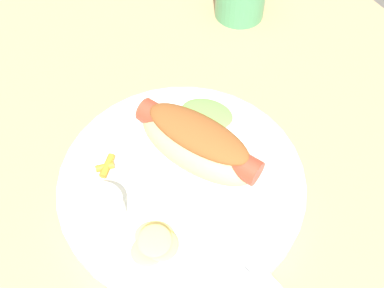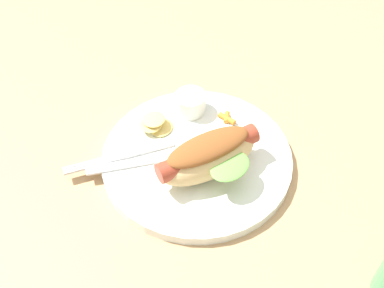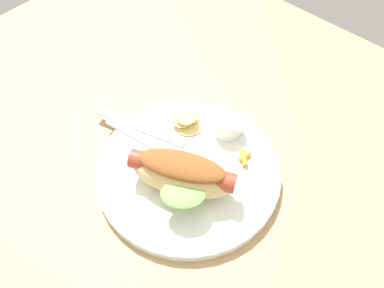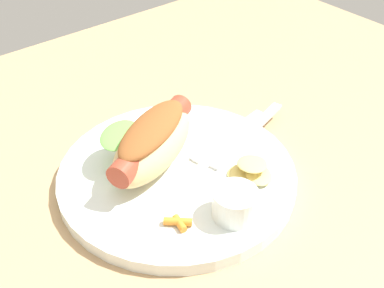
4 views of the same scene
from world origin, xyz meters
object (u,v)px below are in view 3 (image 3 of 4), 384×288
Objects in this scene: plate at (188,171)px; carrot_garnish at (244,157)px; fork at (141,128)px; hot_dog at (182,173)px; sauce_ramekin at (227,124)px; chips_pile at (187,121)px; knife at (142,138)px.

plate is 10.20× the size of carrot_garnish.
fork is (10.80, -0.49, 1.00)cm from plate.
hot_dog is 12.38cm from sauce_ramekin.
chips_pile is at bearing 4.00° from carrot_garnish.
fork is at bearing 40.28° from sauce_ramekin.
knife is (-1.70, 1.40, -0.02)cm from fork.
sauce_ramekin is 1.77× the size of carrot_garnish.
sauce_ramekin reaches higher than plate.
sauce_ramekin is 0.35× the size of knife.
carrot_garnish is at bearing -176.00° from chips_pile.
sauce_ramekin is at bearing -155.27° from fork.
knife is 16.22cm from carrot_garnish.
hot_dog reaches higher than chips_pile.
knife is at bearing 5.70° from plate.
sauce_ramekin is 6.49cm from chips_pile.
sauce_ramekin is (0.30, -9.38, 2.37)cm from plate.
hot_dog is 1.17× the size of knife.
plate is at bearing 91.85° from sauce_ramekin.
carrot_garnish is (-14.24, -7.76, 0.23)cm from knife.
plate is at bearing 53.14° from carrot_garnish.
fork is at bearing 48.56° from chips_pile.
hot_dog reaches higher than sauce_ramekin.
fork is 17.17cm from carrot_garnish.
plate is at bearing 176.87° from knife.
plate is 1.73× the size of fork.
carrot_garnish reaches higher than fork.
plate is 5.12cm from hot_dog.
sauce_ramekin is 0.76× the size of chips_pile.
hot_dog reaches higher than plate.
plate is 8.65cm from carrot_garnish.
chips_pile is at bearing -123.72° from knife.
plate is at bearing 161.87° from fork.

